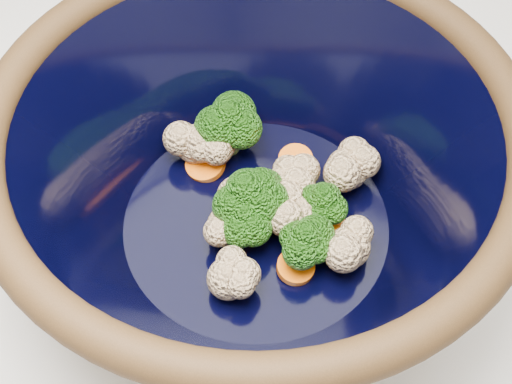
{
  "coord_description": "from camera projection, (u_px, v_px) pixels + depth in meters",
  "views": [
    {
      "loc": [
        0.19,
        -0.34,
        1.36
      ],
      "look_at": [
        0.03,
        -0.09,
        0.97
      ],
      "focal_mm": 50.0,
      "sensor_mm": 36.0,
      "label": 1
    }
  ],
  "objects": [
    {
      "name": "counter",
      "position": [
        275.0,
        364.0,
        0.97
      ],
      "size": [
        1.2,
        1.2,
        0.9
      ],
      "primitive_type": "cube",
      "color": "white",
      "rests_on": "ground"
    },
    {
      "name": "mixing_bowl",
      "position": [
        256.0,
        179.0,
        0.48
      ],
      "size": [
        0.36,
        0.36,
        0.15
      ],
      "rotation": [
        0.0,
        0.0,
        -0.09
      ],
      "color": "black",
      "rests_on": "counter"
    },
    {
      "name": "vegetable_pile",
      "position": [
        263.0,
        190.0,
        0.51
      ],
      "size": [
        0.17,
        0.16,
        0.06
      ],
      "color": "#608442",
      "rests_on": "mixing_bowl"
    }
  ]
}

